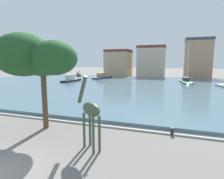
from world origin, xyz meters
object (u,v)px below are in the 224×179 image
mooring_bollard (172,131)px  shade_tree (35,57)px  sailboat_green (187,82)px  sailboat_navy (103,77)px  sailboat_black (72,80)px  giraffe_statue (90,110)px

mooring_bollard → shade_tree: bearing=-169.4°
sailboat_green → shade_tree: 34.03m
sailboat_green → sailboat_navy: sailboat_green is taller
sailboat_black → sailboat_navy: bearing=68.4°
giraffe_statue → sailboat_green: 34.02m
sailboat_black → mooring_bollard: size_ratio=14.34×
shade_tree → sailboat_navy: bearing=104.3°
shade_tree → mooring_bollard: (9.42, 1.76, -4.96)m
sailboat_green → mooring_bollard: size_ratio=16.94×
sailboat_navy → shade_tree: bearing=-75.7°
sailboat_green → shade_tree: size_ratio=1.23×
sailboat_navy → sailboat_black: 10.89m
giraffe_statue → mooring_bollard: bearing=38.9°
giraffe_statue → sailboat_green: (6.88, 33.28, -1.69)m
shade_tree → mooring_bollard: bearing=10.6°
sailboat_green → sailboat_navy: (-21.49, 6.00, 0.06)m
sailboat_green → mooring_bollard: sailboat_green is taller
giraffe_statue → mooring_bollard: giraffe_statue is taller
sailboat_black → mooring_bollard: 34.43m
sailboat_black → shade_tree: size_ratio=1.04×
mooring_bollard → sailboat_green: bearing=85.2°
giraffe_statue → mooring_bollard: size_ratio=8.74×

